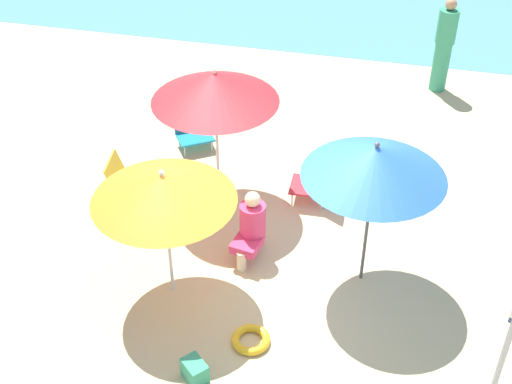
{
  "coord_description": "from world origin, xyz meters",
  "views": [
    {
      "loc": [
        1.47,
        -6.22,
        6.06
      ],
      "look_at": [
        -0.16,
        0.67,
        0.7
      ],
      "focal_mm": 49.27,
      "sensor_mm": 36.0,
      "label": 1
    }
  ],
  "objects_px": {
    "beach_chair_b": "(125,177)",
    "person_a": "(251,225)",
    "umbrella_orange": "(163,188)",
    "umbrella_red": "(215,87)",
    "beach_chair_a": "(318,182)",
    "swim_ring": "(251,340)",
    "beach_bag": "(195,371)",
    "person_b": "(444,46)",
    "beach_chair_c": "(193,130)",
    "umbrella_blue": "(375,162)"
  },
  "relations": [
    {
      "from": "beach_chair_b",
      "to": "person_a",
      "type": "height_order",
      "value": "person_a"
    },
    {
      "from": "beach_chair_c",
      "to": "person_a",
      "type": "xyz_separation_m",
      "value": [
        1.48,
        -2.29,
        0.22
      ]
    },
    {
      "from": "umbrella_red",
      "to": "beach_chair_c",
      "type": "xyz_separation_m",
      "value": [
        -0.75,
        1.18,
        -1.47
      ]
    },
    {
      "from": "umbrella_red",
      "to": "beach_chair_a",
      "type": "bearing_deg",
      "value": 7.94
    },
    {
      "from": "person_a",
      "to": "umbrella_blue",
      "type": "bearing_deg",
      "value": 96.86
    },
    {
      "from": "swim_ring",
      "to": "person_a",
      "type": "bearing_deg",
      "value": 103.5
    },
    {
      "from": "umbrella_red",
      "to": "beach_bag",
      "type": "height_order",
      "value": "umbrella_red"
    },
    {
      "from": "umbrella_blue",
      "to": "person_a",
      "type": "height_order",
      "value": "umbrella_blue"
    },
    {
      "from": "beach_bag",
      "to": "swim_ring",
      "type": "bearing_deg",
      "value": 53.04
    },
    {
      "from": "beach_chair_a",
      "to": "swim_ring",
      "type": "bearing_deg",
      "value": 81.68
    },
    {
      "from": "umbrella_orange",
      "to": "person_a",
      "type": "relative_size",
      "value": 1.84
    },
    {
      "from": "umbrella_red",
      "to": "beach_chair_a",
      "type": "relative_size",
      "value": 3.11
    },
    {
      "from": "umbrella_blue",
      "to": "swim_ring",
      "type": "bearing_deg",
      "value": -129.19
    },
    {
      "from": "beach_chair_c",
      "to": "beach_bag",
      "type": "distance_m",
      "value": 4.52
    },
    {
      "from": "person_a",
      "to": "beach_chair_a",
      "type": "bearing_deg",
      "value": 164.53
    },
    {
      "from": "beach_chair_b",
      "to": "swim_ring",
      "type": "bearing_deg",
      "value": -51.94
    },
    {
      "from": "umbrella_orange",
      "to": "umbrella_red",
      "type": "xyz_separation_m",
      "value": [
        0.04,
        1.92,
        0.22
      ]
    },
    {
      "from": "beach_chair_a",
      "to": "beach_chair_b",
      "type": "relative_size",
      "value": 1.03
    },
    {
      "from": "beach_chair_c",
      "to": "person_b",
      "type": "bearing_deg",
      "value": 93.52
    },
    {
      "from": "umbrella_blue",
      "to": "beach_bag",
      "type": "height_order",
      "value": "umbrella_blue"
    },
    {
      "from": "umbrella_red",
      "to": "swim_ring",
      "type": "xyz_separation_m",
      "value": [
        1.08,
        -2.51,
        -1.7
      ]
    },
    {
      "from": "beach_chair_b",
      "to": "umbrella_orange",
      "type": "bearing_deg",
      "value": -61.18
    },
    {
      "from": "umbrella_orange",
      "to": "swim_ring",
      "type": "relative_size",
      "value": 4.05
    },
    {
      "from": "swim_ring",
      "to": "person_b",
      "type": "bearing_deg",
      "value": 74.03
    },
    {
      "from": "beach_chair_c",
      "to": "person_b",
      "type": "relative_size",
      "value": 0.44
    },
    {
      "from": "beach_chair_b",
      "to": "person_a",
      "type": "xyz_separation_m",
      "value": [
        2.04,
        -0.86,
        0.21
      ]
    },
    {
      "from": "beach_chair_a",
      "to": "beach_bag",
      "type": "xyz_separation_m",
      "value": [
        -0.75,
        -3.31,
        -0.21
      ]
    },
    {
      "from": "beach_chair_a",
      "to": "beach_bag",
      "type": "bearing_deg",
      "value": 75.1
    },
    {
      "from": "umbrella_orange",
      "to": "beach_bag",
      "type": "bearing_deg",
      "value": -61.44
    },
    {
      "from": "umbrella_orange",
      "to": "beach_chair_c",
      "type": "bearing_deg",
      "value": 102.86
    },
    {
      "from": "umbrella_blue",
      "to": "beach_chair_a",
      "type": "height_order",
      "value": "umbrella_blue"
    },
    {
      "from": "person_b",
      "to": "beach_bag",
      "type": "bearing_deg",
      "value": -163.88
    },
    {
      "from": "umbrella_orange",
      "to": "swim_ring",
      "type": "height_order",
      "value": "umbrella_orange"
    },
    {
      "from": "umbrella_orange",
      "to": "person_a",
      "type": "bearing_deg",
      "value": 46.25
    },
    {
      "from": "umbrella_blue",
      "to": "beach_bag",
      "type": "distance_m",
      "value": 2.94
    },
    {
      "from": "beach_chair_a",
      "to": "swim_ring",
      "type": "xyz_separation_m",
      "value": [
        -0.29,
        -2.71,
        -0.29
      ]
    },
    {
      "from": "umbrella_blue",
      "to": "umbrella_orange",
      "type": "bearing_deg",
      "value": -161.8
    },
    {
      "from": "beach_chair_b",
      "to": "beach_chair_c",
      "type": "bearing_deg",
      "value": 60.39
    },
    {
      "from": "umbrella_orange",
      "to": "beach_chair_c",
      "type": "height_order",
      "value": "umbrella_orange"
    },
    {
      "from": "umbrella_blue",
      "to": "beach_chair_a",
      "type": "bearing_deg",
      "value": 119.32
    },
    {
      "from": "umbrella_orange",
      "to": "beach_chair_c",
      "type": "xyz_separation_m",
      "value": [
        -0.71,
        3.1,
        -1.26
      ]
    },
    {
      "from": "umbrella_orange",
      "to": "beach_chair_b",
      "type": "distance_m",
      "value": 2.44
    },
    {
      "from": "person_b",
      "to": "beach_bag",
      "type": "xyz_separation_m",
      "value": [
        -2.29,
        -7.02,
        -0.71
      ]
    },
    {
      "from": "person_a",
      "to": "beach_bag",
      "type": "distance_m",
      "value": 2.05
    },
    {
      "from": "person_b",
      "to": "beach_bag",
      "type": "height_order",
      "value": "person_b"
    },
    {
      "from": "swim_ring",
      "to": "beach_bag",
      "type": "height_order",
      "value": "beach_bag"
    },
    {
      "from": "person_b",
      "to": "swim_ring",
      "type": "xyz_separation_m",
      "value": [
        -1.84,
        -6.41,
        -0.79
      ]
    },
    {
      "from": "person_b",
      "to": "swim_ring",
      "type": "height_order",
      "value": "person_b"
    },
    {
      "from": "umbrella_orange",
      "to": "beach_chair_a",
      "type": "relative_size",
      "value": 2.72
    },
    {
      "from": "beach_chair_b",
      "to": "beach_bag",
      "type": "height_order",
      "value": "beach_chair_b"
    }
  ]
}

